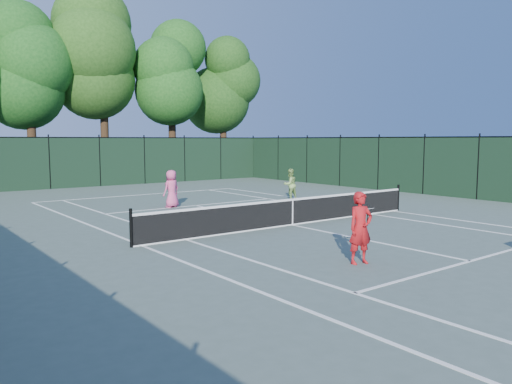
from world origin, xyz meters
TOP-DOWN VIEW (x-y plane):
  - ground at (0.00, 0.00)m, footprint 90.00×90.00m
  - sideline_doubles_left at (-5.49, 0.00)m, footprint 0.10×23.77m
  - sideline_doubles_right at (5.49, 0.00)m, footprint 0.10×23.77m
  - sideline_singles_left at (-4.12, 0.00)m, footprint 0.10×23.77m
  - sideline_singles_right at (4.12, 0.00)m, footprint 0.10×23.77m
  - baseline_far at (0.00, 11.88)m, footprint 10.97×0.10m
  - service_line_near at (0.00, -6.40)m, footprint 8.23×0.10m
  - service_line_far at (0.00, 6.40)m, footprint 8.23×0.10m
  - center_service_line at (0.00, 0.00)m, footprint 0.10×12.80m
  - tennis_net at (0.00, 0.00)m, footprint 11.69×0.09m
  - fence_far at (0.00, 18.00)m, footprint 24.00×0.05m
  - fence_right at (12.00, 0.00)m, footprint 0.05×36.00m
  - tree_2 at (-3.00, 21.80)m, footprint 6.00×6.00m
  - tree_3 at (2.00, 22.30)m, footprint 7.00×7.00m
  - tree_4 at (7.00, 21.60)m, footprint 6.20×6.20m
  - tree_5 at (12.00, 22.10)m, footprint 5.80×5.80m
  - coach at (-2.28, -4.94)m, footprint 1.02×0.56m
  - player_pink at (-1.15, 6.46)m, footprint 0.89×0.70m
  - player_green at (4.61, 5.35)m, footprint 0.77×0.62m
  - loose_ball_midcourt at (-1.49, -4.09)m, footprint 0.07×0.07m

SIDE VIEW (x-z plane):
  - ground at x=0.00m, z-range 0.00..0.00m
  - sideline_doubles_left at x=-5.49m, z-range 0.00..0.01m
  - sideline_doubles_right at x=5.49m, z-range 0.00..0.01m
  - sideline_singles_left at x=-4.12m, z-range 0.00..0.01m
  - sideline_singles_right at x=4.12m, z-range 0.00..0.01m
  - baseline_far at x=0.00m, z-range 0.00..0.01m
  - service_line_near at x=0.00m, z-range 0.00..0.01m
  - service_line_far at x=0.00m, z-range 0.00..0.01m
  - center_service_line at x=0.00m, z-range 0.00..0.01m
  - loose_ball_midcourt at x=-1.49m, z-range 0.00..0.07m
  - tennis_net at x=0.00m, z-range -0.05..1.01m
  - player_green at x=4.61m, z-range 0.00..1.51m
  - player_pink at x=-1.15m, z-range 0.00..1.61m
  - coach at x=-2.28m, z-range 0.00..1.70m
  - fence_far at x=0.00m, z-range 0.00..3.00m
  - fence_right at x=12.00m, z-range 0.00..3.00m
  - tree_5 at x=12.00m, z-range 1.59..13.82m
  - tree_2 at x=-3.00m, z-range 1.53..13.93m
  - tree_4 at x=7.00m, z-range 1.66..14.63m
  - tree_3 at x=2.00m, z-range 1.78..16.23m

